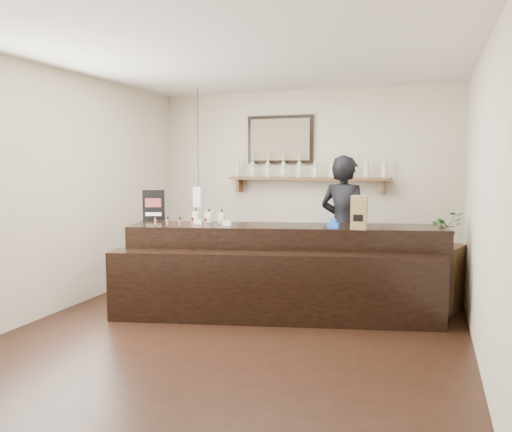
% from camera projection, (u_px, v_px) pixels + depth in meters
% --- Properties ---
extents(ground, '(5.00, 5.00, 0.00)m').
position_uv_depth(ground, '(245.00, 326.00, 5.30)').
color(ground, black).
rests_on(ground, ground).
extents(room_shell, '(5.00, 5.00, 5.00)m').
position_uv_depth(room_shell, '(245.00, 165.00, 5.12)').
color(room_shell, beige).
rests_on(room_shell, ground).
extents(back_wall_decor, '(2.66, 0.96, 1.69)m').
position_uv_depth(back_wall_decor, '(291.00, 161.00, 7.40)').
color(back_wall_decor, brown).
rests_on(back_wall_decor, ground).
extents(counter, '(3.65, 1.79, 1.18)m').
position_uv_depth(counter, '(281.00, 273.00, 5.71)').
color(counter, black).
rests_on(counter, ground).
extents(promo_sign, '(0.27, 0.11, 0.39)m').
position_uv_depth(promo_sign, '(154.00, 205.00, 6.25)').
color(promo_sign, black).
rests_on(promo_sign, counter).
extents(paper_bag, '(0.17, 0.13, 0.37)m').
position_uv_depth(paper_bag, '(359.00, 213.00, 5.40)').
color(paper_bag, olive).
rests_on(paper_bag, counter).
extents(tape_dispenser, '(0.14, 0.09, 0.11)m').
position_uv_depth(tape_dispenser, '(333.00, 224.00, 5.54)').
color(tape_dispenser, blue).
rests_on(tape_dispenser, counter).
extents(side_cabinet, '(0.51, 0.61, 0.76)m').
position_uv_depth(side_cabinet, '(444.00, 277.00, 5.94)').
color(side_cabinet, brown).
rests_on(side_cabinet, ground).
extents(potted_plant, '(0.48, 0.46, 0.40)m').
position_uv_depth(potted_plant, '(446.00, 228.00, 5.88)').
color(potted_plant, '#2B5D25').
rests_on(potted_plant, side_cabinet).
extents(shopkeeper, '(0.87, 0.72, 2.07)m').
position_uv_depth(shopkeeper, '(344.00, 217.00, 6.39)').
color(shopkeeper, black).
rests_on(shopkeeper, ground).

